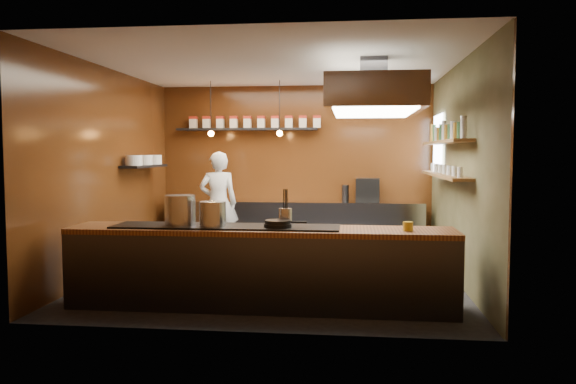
# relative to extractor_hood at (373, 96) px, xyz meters

# --- Properties ---
(floor) EXTENTS (5.00, 5.00, 0.00)m
(floor) POSITION_rel_extractor_hood_xyz_m (-1.30, 0.40, -2.51)
(floor) COLOR black
(floor) RESTS_ON ground
(back_wall) EXTENTS (5.00, 0.00, 5.00)m
(back_wall) POSITION_rel_extractor_hood_xyz_m (-1.30, 2.90, -1.01)
(back_wall) COLOR #3D1E0B
(back_wall) RESTS_ON ground
(left_wall) EXTENTS (0.00, 5.00, 5.00)m
(left_wall) POSITION_rel_extractor_hood_xyz_m (-3.80, 0.40, -1.01)
(left_wall) COLOR #3D1E0B
(left_wall) RESTS_ON ground
(right_wall) EXTENTS (0.00, 5.00, 5.00)m
(right_wall) POSITION_rel_extractor_hood_xyz_m (1.20, 0.40, -1.01)
(right_wall) COLOR #434427
(right_wall) RESTS_ON ground
(ceiling) EXTENTS (5.00, 5.00, 0.00)m
(ceiling) POSITION_rel_extractor_hood_xyz_m (-1.30, 0.40, 0.49)
(ceiling) COLOR silver
(ceiling) RESTS_ON back_wall
(window_pane) EXTENTS (0.00, 1.00, 1.00)m
(window_pane) POSITION_rel_extractor_hood_xyz_m (1.15, 2.10, -0.61)
(window_pane) COLOR white
(window_pane) RESTS_ON right_wall
(prep_counter) EXTENTS (4.60, 0.65, 0.90)m
(prep_counter) POSITION_rel_extractor_hood_xyz_m (-1.30, 2.57, -2.06)
(prep_counter) COLOR silver
(prep_counter) RESTS_ON floor
(pass_counter) EXTENTS (4.40, 0.72, 0.94)m
(pass_counter) POSITION_rel_extractor_hood_xyz_m (-1.30, -1.20, -2.04)
(pass_counter) COLOR #38383D
(pass_counter) RESTS_ON floor
(tin_shelf) EXTENTS (2.60, 0.26, 0.04)m
(tin_shelf) POSITION_rel_extractor_hood_xyz_m (-2.20, 2.76, -0.31)
(tin_shelf) COLOR black
(tin_shelf) RESTS_ON back_wall
(plate_shelf) EXTENTS (0.30, 1.40, 0.04)m
(plate_shelf) POSITION_rel_extractor_hood_xyz_m (-3.64, 1.40, -0.96)
(plate_shelf) COLOR black
(plate_shelf) RESTS_ON left_wall
(bottle_shelf_upper) EXTENTS (0.26, 2.80, 0.04)m
(bottle_shelf_upper) POSITION_rel_extractor_hood_xyz_m (1.04, 0.70, -0.59)
(bottle_shelf_upper) COLOR olive
(bottle_shelf_upper) RESTS_ON right_wall
(bottle_shelf_lower) EXTENTS (0.26, 2.80, 0.04)m
(bottle_shelf_lower) POSITION_rel_extractor_hood_xyz_m (1.04, 0.70, -1.06)
(bottle_shelf_lower) COLOR olive
(bottle_shelf_lower) RESTS_ON right_wall
(extractor_hood) EXTENTS (1.20, 2.00, 0.72)m
(extractor_hood) POSITION_rel_extractor_hood_xyz_m (0.00, 0.00, 0.00)
(extractor_hood) COLOR #38383D
(extractor_hood) RESTS_ON ceiling
(pendant_left) EXTENTS (0.10, 0.10, 0.95)m
(pendant_left) POSITION_rel_extractor_hood_xyz_m (-2.70, 2.10, -0.35)
(pendant_left) COLOR black
(pendant_left) RESTS_ON ceiling
(pendant_right) EXTENTS (0.10, 0.10, 0.95)m
(pendant_right) POSITION_rel_extractor_hood_xyz_m (-1.50, 2.10, -0.35)
(pendant_right) COLOR black
(pendant_right) RESTS_ON ceiling
(storage_tins) EXTENTS (2.43, 0.13, 0.22)m
(storage_tins) POSITION_rel_extractor_hood_xyz_m (-2.05, 2.76, -0.17)
(storage_tins) COLOR beige
(storage_tins) RESTS_ON tin_shelf
(plate_stacks) EXTENTS (0.26, 1.16, 0.16)m
(plate_stacks) POSITION_rel_extractor_hood_xyz_m (-3.64, 1.40, -0.86)
(plate_stacks) COLOR white
(plate_stacks) RESTS_ON plate_shelf
(bottles) EXTENTS (0.06, 2.66, 0.24)m
(bottles) POSITION_rel_extractor_hood_xyz_m (1.04, 0.70, -0.45)
(bottles) COLOR silver
(bottles) RESTS_ON bottle_shelf_upper
(wine_glasses) EXTENTS (0.07, 2.37, 0.13)m
(wine_glasses) POSITION_rel_extractor_hood_xyz_m (1.04, 0.70, -0.97)
(wine_glasses) COLOR silver
(wine_glasses) RESTS_ON bottle_shelf_lower
(stockpot_large) EXTENTS (0.37, 0.37, 0.34)m
(stockpot_large) POSITION_rel_extractor_hood_xyz_m (-2.24, -1.19, -1.39)
(stockpot_large) COLOR #B1B4B8
(stockpot_large) RESTS_ON pass_counter
(stockpot_small) EXTENTS (0.39, 0.39, 0.28)m
(stockpot_small) POSITION_rel_extractor_hood_xyz_m (-1.84, -1.27, -1.42)
(stockpot_small) COLOR #BABDC2
(stockpot_small) RESTS_ON pass_counter
(utensil_crock) EXTENTS (0.19, 0.19, 0.20)m
(utensil_crock) POSITION_rel_extractor_hood_xyz_m (-1.02, -1.12, -1.47)
(utensil_crock) COLOR #B0B3B8
(utensil_crock) RESTS_ON pass_counter
(frying_pan) EXTENTS (0.49, 0.32, 0.08)m
(frying_pan) POSITION_rel_extractor_hood_xyz_m (-1.09, -1.27, -1.53)
(frying_pan) COLOR black
(frying_pan) RESTS_ON pass_counter
(butter_jar) EXTENTS (0.12, 0.12, 0.10)m
(butter_jar) POSITION_rel_extractor_hood_xyz_m (0.35, -1.27, -1.54)
(butter_jar) COLOR gold
(butter_jar) RESTS_ON pass_counter
(espresso_machine) EXTENTS (0.43, 0.41, 0.41)m
(espresso_machine) POSITION_rel_extractor_hood_xyz_m (0.02, 2.64, -1.40)
(espresso_machine) COLOR black
(espresso_machine) RESTS_ON prep_counter
(chef) EXTENTS (0.74, 0.59, 1.79)m
(chef) POSITION_rel_extractor_hood_xyz_m (-2.58, 2.10, -1.61)
(chef) COLOR white
(chef) RESTS_ON floor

